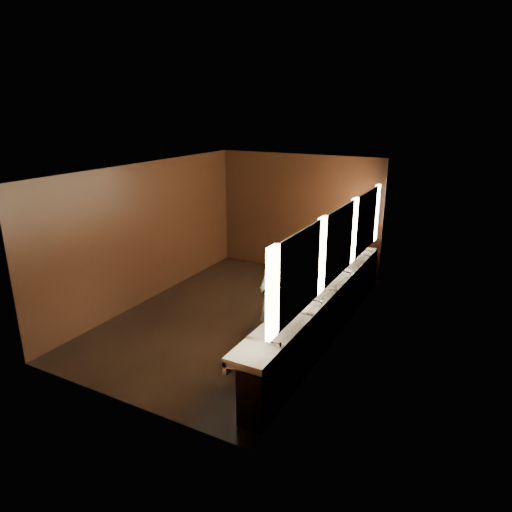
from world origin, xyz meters
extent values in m
plane|color=black|center=(0.00, 0.00, 0.00)|extent=(6.00, 6.00, 0.00)
cube|color=#2D2D2B|center=(0.00, 0.00, 2.80)|extent=(4.00, 6.00, 0.02)
cube|color=black|center=(0.00, 3.00, 1.40)|extent=(4.00, 0.02, 2.80)
cube|color=black|center=(0.00, -3.00, 1.40)|extent=(4.00, 0.02, 2.80)
cube|color=black|center=(-2.00, 0.00, 1.40)|extent=(0.02, 6.00, 2.80)
cube|color=black|center=(2.00, 0.00, 1.40)|extent=(0.02, 6.00, 2.80)
cube|color=black|center=(1.82, 0.00, 0.40)|extent=(0.36, 5.40, 0.81)
cube|color=white|center=(1.73, 0.00, 0.85)|extent=(0.55, 5.40, 0.12)
cube|color=white|center=(1.48, 0.00, 0.77)|extent=(0.06, 5.40, 0.18)
cylinder|color=silver|center=(1.91, -2.20, 0.99)|extent=(0.18, 0.04, 0.04)
cylinder|color=silver|center=(1.91, -0.73, 0.99)|extent=(0.18, 0.04, 0.04)
cylinder|color=silver|center=(1.91, 0.73, 0.99)|extent=(0.18, 0.04, 0.04)
cylinder|color=silver|center=(1.91, 2.20, 0.99)|extent=(0.18, 0.04, 0.04)
cube|color=#FAE0B3|center=(1.97, -2.40, 1.75)|extent=(0.06, 0.22, 1.15)
cube|color=white|center=(1.99, -1.60, 1.75)|extent=(0.03, 1.32, 1.15)
cube|color=#FAE0B3|center=(1.97, -0.80, 1.75)|extent=(0.06, 0.23, 1.15)
cube|color=white|center=(1.99, 0.00, 1.75)|extent=(0.03, 1.32, 1.15)
cube|color=#FAE0B3|center=(1.97, 0.80, 1.75)|extent=(0.06, 0.23, 1.15)
cube|color=white|center=(1.99, 1.60, 1.75)|extent=(0.03, 1.32, 1.15)
cube|color=#FAE0B3|center=(1.97, 2.40, 1.75)|extent=(0.06, 0.22, 1.15)
imported|color=#85BDC7|center=(1.12, -0.67, 0.88)|extent=(0.48, 0.68, 1.75)
cylinder|color=black|center=(1.58, -1.84, 0.26)|extent=(0.35, 0.35, 0.52)
camera|label=1|loc=(4.11, -6.79, 3.81)|focal=32.00mm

